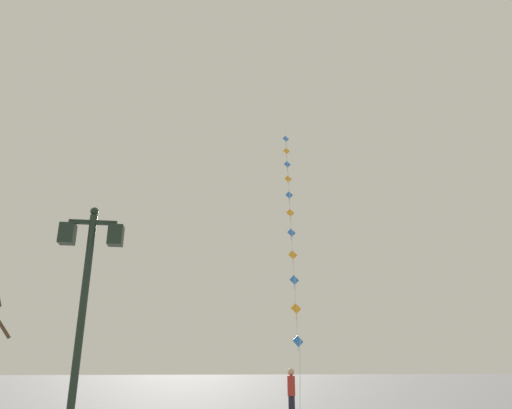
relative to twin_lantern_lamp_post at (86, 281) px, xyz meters
The scene contains 3 objects.
twin_lantern_lamp_post is the anchor object (origin of this frame).
kite_train 15.98m from the twin_lantern_lamp_post, 62.61° to the left, with size 2.20×10.91×16.48m.
kite_flyer 8.94m from the twin_lantern_lamp_post, 51.65° to the left, with size 0.32×0.63×1.71m.
Camera 1 is at (-0.49, -1.43, 1.81)m, focal length 32.51 mm.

